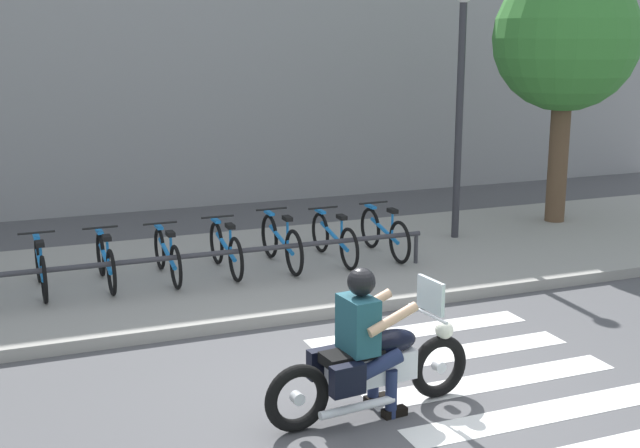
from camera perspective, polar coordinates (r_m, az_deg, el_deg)
ground_plane at (r=8.25m, az=4.34°, el=-12.04°), size 48.00×48.00×0.00m
sidewalk at (r=12.22m, az=-5.08°, el=-3.23°), size 24.00×4.40×0.15m
crosswalk_stripe_1 at (r=8.24m, az=14.91°, el=-12.48°), size 2.80×0.40×0.01m
crosswalk_stripe_2 at (r=8.83m, az=11.79°, el=-10.52°), size 2.80×0.40×0.01m
crosswalk_stripe_3 at (r=9.45m, az=9.10°, el=-8.79°), size 2.80×0.40×0.01m
crosswalk_stripe_4 at (r=10.09m, az=6.77°, el=-7.26°), size 2.80×0.40×0.01m
motorcycle at (r=7.82m, az=3.64°, el=-9.81°), size 2.17×0.71×1.22m
rider at (r=7.65m, az=3.16°, el=-7.39°), size 0.67×0.58×1.44m
bicycle_1 at (r=11.44m, az=-18.66°, el=-2.84°), size 0.48×1.60×0.75m
bicycle_2 at (r=11.51m, az=-14.53°, el=-2.48°), size 0.48×1.57×0.75m
bicycle_3 at (r=11.63m, az=-10.46°, el=-2.14°), size 0.48×1.64×0.73m
bicycle_4 at (r=11.81m, az=-6.50°, el=-1.72°), size 0.48×1.61×0.76m
bicycle_5 at (r=12.04m, az=-2.68°, el=-1.27°), size 0.48×1.72×0.80m
bicycle_6 at (r=12.33m, az=0.97°, el=-1.00°), size 0.48×1.71×0.75m
bicycle_7 at (r=12.67m, az=4.45°, el=-0.63°), size 0.48×1.64×0.78m
bike_rack at (r=11.17m, az=-7.82°, el=-2.19°), size 6.43×0.07×0.49m
street_lamp at (r=13.67m, az=9.62°, el=8.97°), size 0.28×0.28×4.21m
tree_near_rack at (r=15.28m, az=16.56°, el=12.01°), size 2.53×2.53×4.65m
building_backdrop at (r=17.28m, az=-10.96°, el=13.65°), size 24.00×1.20×7.47m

